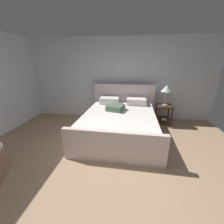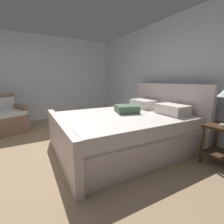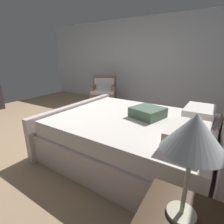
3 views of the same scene
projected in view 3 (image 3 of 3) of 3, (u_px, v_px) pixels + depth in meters
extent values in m
cube|color=#9F8161|center=(59.00, 130.00, 3.56)|extent=(5.86, 6.10, 0.02)
cube|color=silver|center=(125.00, 62.00, 5.59)|extent=(0.12, 6.22, 2.55)
cube|color=beige|center=(132.00, 144.00, 2.55)|extent=(1.87, 2.20, 0.40)
cube|color=beige|center=(77.00, 121.00, 3.09)|extent=(1.92, 0.17, 0.65)
cube|color=silver|center=(133.00, 125.00, 2.45)|extent=(1.79, 2.14, 0.22)
cube|color=silver|center=(199.00, 114.00, 2.30)|extent=(0.57, 0.38, 0.18)
cube|color=silver|center=(188.00, 136.00, 1.66)|extent=(0.57, 0.38, 0.18)
cube|color=#4F6C54|center=(148.00, 112.00, 2.42)|extent=(0.50, 0.50, 0.14)
cube|color=#3F2A19|center=(181.00, 217.00, 0.96)|extent=(0.44, 0.44, 0.04)
cylinder|color=#3F2A19|center=(154.00, 216.00, 1.30)|extent=(0.04, 0.04, 0.56)
cylinder|color=#B7B293|center=(181.00, 213.00, 0.95)|extent=(0.16, 0.16, 0.02)
cylinder|color=#B7B293|center=(186.00, 183.00, 0.89)|extent=(0.02, 0.02, 0.39)
cone|color=silver|center=(195.00, 133.00, 0.80)|extent=(0.31, 0.31, 0.19)
cube|color=#886651|center=(104.00, 99.00, 5.17)|extent=(0.96, 0.96, 0.42)
cube|color=silver|center=(103.00, 91.00, 5.09)|extent=(0.89, 0.89, 0.10)
cube|color=#886651|center=(105.00, 83.00, 5.33)|extent=(0.43, 0.70, 0.48)
cube|color=silver|center=(104.00, 84.00, 5.25)|extent=(0.36, 0.59, 0.36)
cube|color=#886651|center=(93.00, 89.00, 5.10)|extent=(0.63, 0.38, 0.22)
cube|color=#886651|center=(114.00, 89.00, 5.05)|extent=(0.63, 0.38, 0.22)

